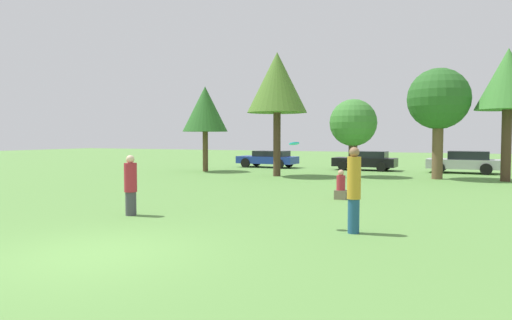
% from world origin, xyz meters
% --- Properties ---
extents(ground_plane, '(120.00, 120.00, 0.00)m').
position_xyz_m(ground_plane, '(0.00, 0.00, 0.00)').
color(ground_plane, '#5B8E42').
extents(person_thrower, '(0.35, 0.35, 1.69)m').
position_xyz_m(person_thrower, '(-2.20, 3.57, 0.85)').
color(person_thrower, '#3F3F47').
rests_on(person_thrower, ground).
extents(person_catcher, '(0.31, 0.31, 1.97)m').
position_xyz_m(person_catcher, '(3.98, 3.83, 1.01)').
color(person_catcher, navy).
rests_on(person_catcher, ground).
extents(frisbee, '(0.25, 0.24, 0.10)m').
position_xyz_m(frisbee, '(2.54, 3.84, 2.03)').
color(frisbee, '#19B2D8').
extents(bystander_sitting, '(0.41, 0.34, 1.05)m').
position_xyz_m(bystander_sitting, '(2.34, 9.22, 0.43)').
color(bystander_sitting, '#726651').
rests_on(bystander_sitting, ground).
extents(tree_0, '(2.85, 2.85, 5.38)m').
position_xyz_m(tree_0, '(-8.68, 18.34, 3.93)').
color(tree_0, brown).
rests_on(tree_0, ground).
extents(tree_1, '(3.33, 3.33, 6.87)m').
position_xyz_m(tree_1, '(-3.23, 17.00, 5.15)').
color(tree_1, '#473323').
rests_on(tree_1, ground).
extents(tree_2, '(2.58, 2.58, 4.27)m').
position_xyz_m(tree_2, '(0.70, 18.45, 2.92)').
color(tree_2, '#473323').
rests_on(tree_2, ground).
extents(tree_3, '(3.15, 3.15, 5.74)m').
position_xyz_m(tree_3, '(5.01, 18.88, 4.09)').
color(tree_3, brown).
rests_on(tree_3, ground).
extents(tree_4, '(2.99, 2.99, 6.52)m').
position_xyz_m(tree_4, '(8.14, 18.93, 4.94)').
color(tree_4, '#473323').
rests_on(tree_4, ground).
extents(parked_car_blue, '(4.31, 2.06, 1.20)m').
position_xyz_m(parked_car_blue, '(-6.51, 23.46, 0.65)').
color(parked_car_blue, '#1E389E').
rests_on(parked_car_blue, ground).
extents(parked_car_black, '(4.08, 1.93, 1.26)m').
position_xyz_m(parked_car_black, '(0.41, 23.58, 0.65)').
color(parked_car_black, black).
rests_on(parked_car_black, ground).
extents(parked_car_silver, '(4.13, 2.18, 1.34)m').
position_xyz_m(parked_car_silver, '(6.30, 23.67, 0.70)').
color(parked_car_silver, '#B2B2B7').
rests_on(parked_car_silver, ground).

